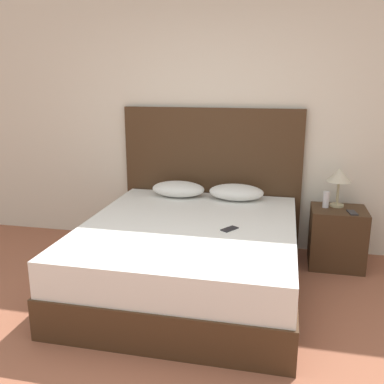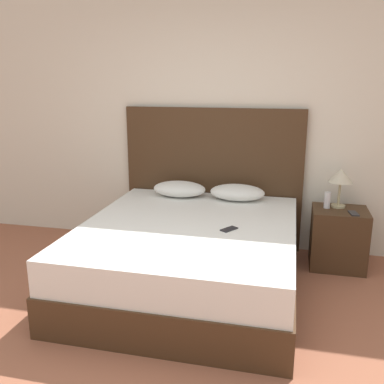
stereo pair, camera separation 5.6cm
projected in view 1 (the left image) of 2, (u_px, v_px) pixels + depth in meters
ground_plane at (148, 380)px, 2.64m from camera, size 16.00×16.00×0.00m
wall_back at (215, 122)px, 4.56m from camera, size 10.00×0.06×2.70m
bed at (189, 256)px, 3.75m from camera, size 1.83×2.09×0.60m
headboard at (211, 178)px, 4.64m from camera, size 1.92×0.05×1.51m
pillow_left at (178, 189)px, 4.49m from camera, size 0.56×0.35×0.16m
pillow_right at (236, 192)px, 4.36m from camera, size 0.56×0.35×0.16m
phone_on_bed at (230, 229)px, 3.52m from camera, size 0.14×0.16×0.01m
nightstand at (337, 237)px, 4.19m from camera, size 0.52×0.44×0.59m
table_lamp at (339, 177)px, 4.13m from camera, size 0.23×0.23×0.38m
phone_on_nightstand at (352, 213)px, 3.99m from camera, size 0.09×0.16×0.01m
toiletry_bottle at (326, 199)px, 4.15m from camera, size 0.06×0.06×0.16m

